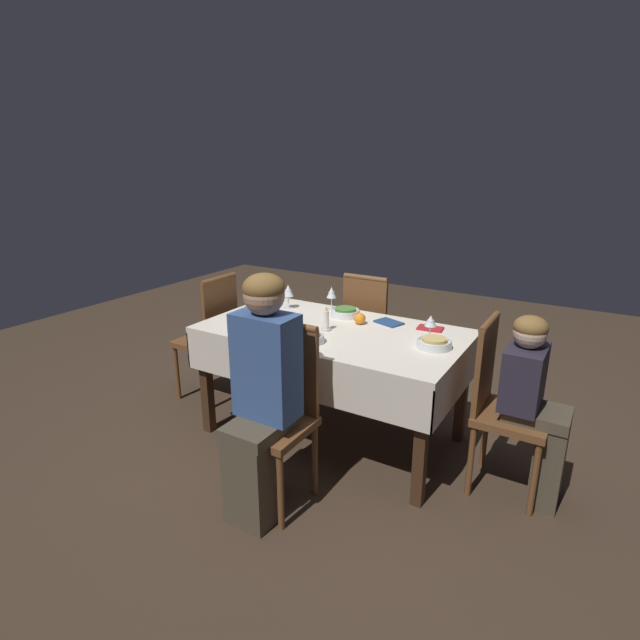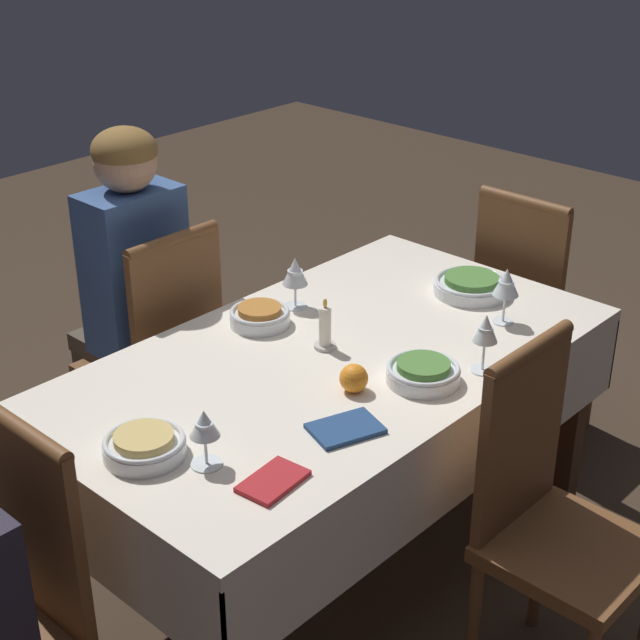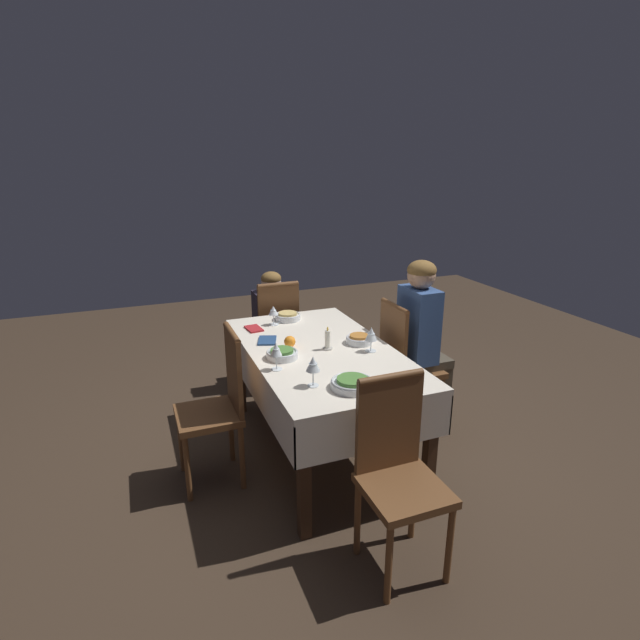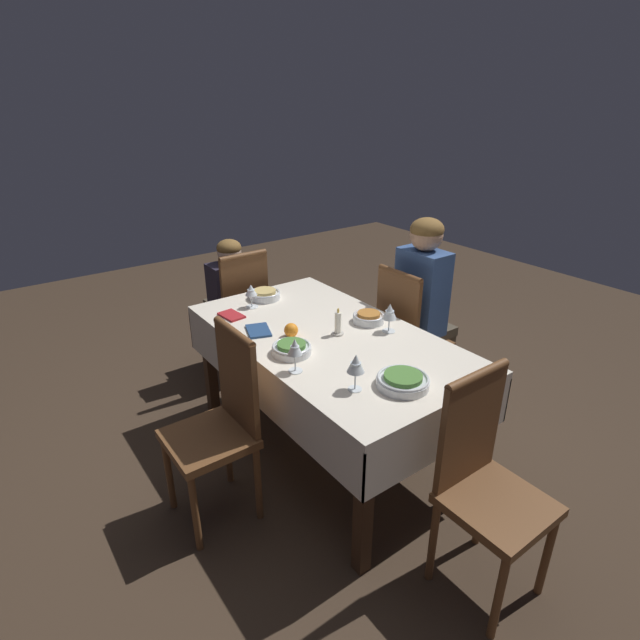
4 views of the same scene
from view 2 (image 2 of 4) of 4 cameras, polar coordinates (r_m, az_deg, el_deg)
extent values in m
plane|color=#3D2D21|center=(3.03, 0.55, -14.18)|extent=(8.00, 8.00, 0.00)
cube|color=silver|center=(2.62, 0.62, -2.42)|extent=(1.57, 0.87, 0.04)
cube|color=silver|center=(2.96, -5.60, -1.91)|extent=(1.57, 0.01, 0.23)
cube|color=silver|center=(2.47, 8.13, -8.41)|extent=(1.57, 0.01, 0.23)
cube|color=silver|center=(3.24, 9.95, 0.48)|extent=(0.01, 0.87, 0.23)
cube|color=silver|center=(2.28, -13.09, -12.34)|extent=(0.01, 0.87, 0.23)
cube|color=#3D2616|center=(3.48, 4.06, -1.45)|extent=(0.06, 0.06, 0.69)
cube|color=#3D2616|center=(2.69, -16.01, -11.96)|extent=(0.06, 0.06, 0.69)
cube|color=#3D2616|center=(3.14, 14.51, -5.66)|extent=(0.06, 0.06, 0.69)
cube|color=brown|center=(3.19, -9.90, -2.82)|extent=(0.36, 0.36, 0.04)
cube|color=brown|center=(2.95, -8.30, 0.40)|extent=(0.33, 0.03, 0.47)
cylinder|color=brown|center=(2.86, -8.60, 4.61)|extent=(0.33, 0.04, 0.04)
cylinder|color=brown|center=(3.49, -9.20, -4.30)|extent=(0.03, 0.03, 0.41)
cylinder|color=brown|center=(3.34, -13.34, -6.23)|extent=(0.03, 0.03, 0.41)
cylinder|color=brown|center=(3.28, -5.79, -6.21)|extent=(0.03, 0.03, 0.41)
cylinder|color=brown|center=(3.12, -10.05, -8.40)|extent=(0.03, 0.03, 0.41)
cube|color=brown|center=(2.16, -16.27, -11.30)|extent=(0.03, 0.33, 0.47)
cylinder|color=brown|center=(2.03, -17.10, -6.05)|extent=(0.04, 0.33, 0.04)
cube|color=brown|center=(2.48, 14.38, -12.95)|extent=(0.36, 0.36, 0.04)
cube|color=brown|center=(2.39, 11.62, -6.66)|extent=(0.33, 0.03, 0.47)
cylinder|color=brown|center=(2.27, 12.15, -1.71)|extent=(0.33, 0.04, 0.04)
cylinder|color=brown|center=(2.58, 8.91, -17.17)|extent=(0.03, 0.03, 0.41)
cylinder|color=brown|center=(2.78, 12.64, -13.72)|extent=(0.03, 0.03, 0.41)
cube|color=brown|center=(3.52, 12.56, -0.09)|extent=(0.36, 0.36, 0.04)
cube|color=brown|center=(3.29, 11.49, 2.92)|extent=(0.03, 0.33, 0.47)
cylinder|color=brown|center=(3.20, 11.87, 6.76)|extent=(0.04, 0.33, 0.04)
cylinder|color=brown|center=(3.69, 15.52, -3.17)|extent=(0.03, 0.03, 0.41)
cylinder|color=brown|center=(3.81, 11.47, -1.66)|extent=(0.03, 0.03, 0.41)
cylinder|color=brown|center=(3.45, 13.04, -5.09)|extent=(0.03, 0.03, 0.41)
cylinder|color=brown|center=(3.58, 8.82, -3.39)|extent=(0.03, 0.03, 0.41)
cube|color=#4C4233|center=(3.43, -11.68, -4.70)|extent=(0.22, 0.14, 0.45)
cube|color=#4C4233|center=(3.25, -11.20, -1.38)|extent=(0.24, 0.31, 0.06)
cube|color=#38568E|center=(3.06, -10.70, 2.87)|extent=(0.30, 0.18, 0.51)
sphere|color=tan|center=(2.94, -11.27, 9.08)|extent=(0.19, 0.19, 0.19)
ellipsoid|color=brown|center=(2.93, -11.33, 9.69)|extent=(0.19, 0.19, 0.13)
cylinder|color=silver|center=(2.77, -3.56, 0.06)|extent=(0.17, 0.17, 0.04)
torus|color=silver|center=(2.76, -3.58, 0.47)|extent=(0.17, 0.17, 0.01)
cylinder|color=#B2702D|center=(2.76, -3.58, 0.58)|extent=(0.12, 0.12, 0.02)
cylinder|color=white|center=(2.88, -1.44, 0.82)|extent=(0.07, 0.07, 0.00)
cylinder|color=white|center=(2.86, -1.44, 1.48)|extent=(0.01, 0.01, 0.07)
cone|color=white|center=(2.83, -1.46, 2.87)|extent=(0.07, 0.07, 0.08)
cylinder|color=white|center=(2.84, -1.46, 2.56)|extent=(0.04, 0.04, 0.04)
cylinder|color=silver|center=(2.24, -10.16, -7.37)|extent=(0.19, 0.19, 0.04)
torus|color=silver|center=(2.23, -10.21, -6.90)|extent=(0.18, 0.18, 0.01)
cylinder|color=tan|center=(2.22, -10.22, -6.77)|extent=(0.13, 0.13, 0.02)
cylinder|color=white|center=(2.20, -6.61, -8.30)|extent=(0.07, 0.07, 0.00)
cylinder|color=white|center=(2.18, -6.66, -7.48)|extent=(0.01, 0.01, 0.07)
cone|color=white|center=(2.14, -6.75, -5.98)|extent=(0.07, 0.07, 0.06)
cylinder|color=white|center=(2.15, -6.74, -6.27)|extent=(0.04, 0.04, 0.03)
cylinder|color=silver|center=(2.50, 6.01, -3.22)|extent=(0.19, 0.19, 0.04)
torus|color=silver|center=(2.49, 6.04, -2.78)|extent=(0.19, 0.19, 0.01)
cylinder|color=#4C7F38|center=(2.48, 6.04, -2.66)|extent=(0.14, 0.14, 0.02)
cylinder|color=white|center=(2.58, 9.42, -2.88)|extent=(0.06, 0.06, 0.00)
cylinder|color=white|center=(2.55, 9.49, -2.03)|extent=(0.01, 0.01, 0.08)
cone|color=white|center=(2.52, 9.62, -0.46)|extent=(0.07, 0.07, 0.07)
cylinder|color=white|center=(2.52, 9.60, -0.76)|extent=(0.04, 0.04, 0.03)
cylinder|color=silver|center=(2.99, 8.78, 1.86)|extent=(0.23, 0.23, 0.04)
torus|color=silver|center=(2.98, 8.81, 2.24)|extent=(0.22, 0.22, 0.01)
cylinder|color=#4C7F38|center=(2.98, 8.82, 2.35)|extent=(0.16, 0.16, 0.02)
cylinder|color=white|center=(2.84, 10.58, -0.08)|extent=(0.06, 0.06, 0.00)
cylinder|color=white|center=(2.82, 10.66, 0.70)|extent=(0.01, 0.01, 0.08)
cone|color=white|center=(2.78, 10.79, 2.20)|extent=(0.07, 0.07, 0.08)
cylinder|color=white|center=(2.79, 10.77, 1.90)|extent=(0.04, 0.04, 0.04)
cylinder|color=beige|center=(2.65, 0.29, -1.52)|extent=(0.06, 0.06, 0.01)
cylinder|color=white|center=(2.62, 0.29, -0.35)|extent=(0.03, 0.03, 0.11)
ellipsoid|color=#F9C64C|center=(2.59, 0.29, 0.98)|extent=(0.01, 0.01, 0.03)
sphere|color=orange|center=(2.44, 1.98, -3.40)|extent=(0.07, 0.07, 0.07)
cube|color=#AD2328|center=(2.13, -2.75, -9.35)|extent=(0.16, 0.11, 0.01)
cube|color=navy|center=(2.30, 1.49, -6.33)|extent=(0.19, 0.16, 0.01)
camera|label=1|loc=(4.04, -44.83, 15.38)|focal=28.00mm
camera|label=3|loc=(4.43, 39.26, 19.68)|focal=28.00mm
camera|label=4|loc=(3.54, 43.07, 17.88)|focal=28.00mm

